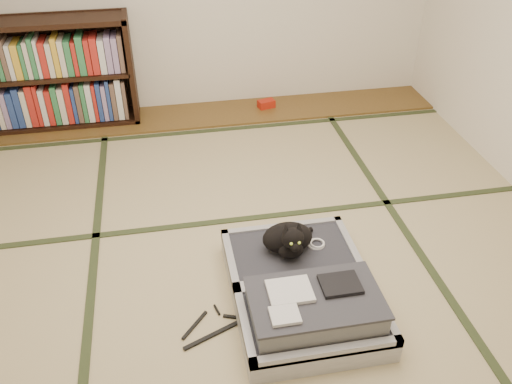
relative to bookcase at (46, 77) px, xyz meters
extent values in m
plane|color=tan|center=(1.43, -2.07, -0.45)|extent=(4.50, 4.50, 0.00)
cube|color=brown|center=(1.43, -0.07, -0.44)|extent=(4.00, 0.50, 0.02)
cube|color=#AD1E0D|center=(1.89, -0.04, -0.40)|extent=(0.17, 0.13, 0.07)
cube|color=#2D381E|center=(0.43, -2.07, -0.45)|extent=(0.05, 4.50, 0.01)
cube|color=#2D381E|center=(2.43, -2.07, -0.45)|extent=(0.05, 4.50, 0.01)
cube|color=#2D381E|center=(1.43, -1.67, -0.45)|extent=(4.00, 0.05, 0.01)
cube|color=#2D381E|center=(1.43, -0.37, -0.45)|extent=(4.00, 0.05, 0.01)
cube|color=black|center=(0.71, 0.00, 0.02)|extent=(0.04, 0.33, 0.94)
cube|color=black|center=(0.00, 0.00, -0.42)|extent=(1.46, 0.33, 0.04)
cube|color=black|center=(0.00, 0.00, 0.46)|extent=(1.46, 0.33, 0.04)
cube|color=black|center=(0.00, 0.00, 0.02)|extent=(1.40, 0.33, 0.03)
cube|color=black|center=(0.00, 0.16, 0.02)|extent=(1.46, 0.02, 0.94)
cube|color=gray|center=(0.00, -0.02, -0.20)|extent=(1.32, 0.23, 0.40)
cube|color=gray|center=(0.00, -0.02, 0.21)|extent=(1.32, 0.23, 0.36)
cube|color=#B1B0B6|center=(1.60, -2.71, -0.39)|extent=(0.76, 0.51, 0.13)
cube|color=#303139|center=(1.60, -2.71, -0.35)|extent=(0.68, 0.43, 0.10)
cube|color=#B1B0B6|center=(1.60, -2.95, -0.31)|extent=(0.76, 0.04, 0.05)
cube|color=#B1B0B6|center=(1.60, -2.48, -0.31)|extent=(0.76, 0.04, 0.05)
cube|color=#B1B0B6|center=(1.24, -2.71, -0.31)|extent=(0.04, 0.51, 0.05)
cube|color=#B1B0B6|center=(1.96, -2.71, -0.31)|extent=(0.04, 0.51, 0.05)
cube|color=#B1B0B6|center=(1.60, -2.21, -0.39)|extent=(0.76, 0.51, 0.13)
cube|color=#303139|center=(1.60, -2.21, -0.35)|extent=(0.68, 0.43, 0.10)
cube|color=#B1B0B6|center=(1.60, -2.44, -0.31)|extent=(0.76, 0.04, 0.05)
cube|color=#B1B0B6|center=(1.60, -1.97, -0.31)|extent=(0.76, 0.04, 0.05)
cube|color=#B1B0B6|center=(1.24, -2.21, -0.31)|extent=(0.04, 0.51, 0.05)
cube|color=#B1B0B6|center=(1.96, -2.21, -0.31)|extent=(0.04, 0.51, 0.05)
cylinder|color=black|center=(1.60, -2.46, -0.31)|extent=(0.68, 0.02, 0.02)
cube|color=gray|center=(1.60, -2.71, -0.26)|extent=(0.65, 0.40, 0.13)
cube|color=#38373F|center=(1.60, -2.71, -0.18)|extent=(0.67, 0.42, 0.02)
cube|color=silver|center=(1.48, -2.66, -0.16)|extent=(0.22, 0.18, 0.02)
cube|color=black|center=(1.74, -2.66, -0.16)|extent=(0.20, 0.16, 0.02)
cube|color=silver|center=(1.41, -2.82, -0.16)|extent=(0.14, 0.12, 0.02)
cube|color=white|center=(1.37, -2.96, -0.38)|extent=(0.06, 0.01, 0.04)
cube|color=white|center=(1.50, -2.96, -0.39)|extent=(0.05, 0.01, 0.04)
cube|color=orange|center=(1.85, -2.96, -0.38)|extent=(0.05, 0.01, 0.04)
cube|color=#197F33|center=(1.78, -2.96, -0.36)|extent=(0.04, 0.01, 0.03)
ellipsoid|color=black|center=(1.58, -2.19, -0.22)|extent=(0.29, 0.19, 0.18)
ellipsoid|color=black|center=(1.58, -2.28, -0.24)|extent=(0.15, 0.11, 0.11)
ellipsoid|color=black|center=(1.58, -2.31, -0.12)|extent=(0.13, 0.12, 0.12)
sphere|color=black|center=(1.58, -2.36, -0.14)|extent=(0.06, 0.06, 0.06)
cone|color=black|center=(1.54, -2.29, -0.06)|extent=(0.04, 0.05, 0.06)
cone|color=black|center=(1.61, -2.29, -0.06)|extent=(0.04, 0.05, 0.06)
sphere|color=#A5BF33|center=(1.55, -2.36, -0.12)|extent=(0.02, 0.02, 0.02)
sphere|color=#A5BF33|center=(1.60, -2.36, -0.12)|extent=(0.02, 0.02, 0.02)
cylinder|color=black|center=(1.68, -2.10, -0.28)|extent=(0.18, 0.11, 0.03)
torus|color=white|center=(1.76, -2.18, -0.30)|extent=(0.11, 0.11, 0.01)
torus|color=white|center=(1.76, -2.19, -0.29)|extent=(0.09, 0.09, 0.01)
cube|color=black|center=(1.12, -2.61, -0.44)|extent=(0.41, 0.19, 0.01)
cube|color=black|center=(0.99, -2.55, -0.44)|extent=(0.15, 0.18, 0.01)
cube|color=black|center=(1.25, -2.55, -0.44)|extent=(0.21, 0.09, 0.01)
cylinder|color=black|center=(1.12, -2.46, -0.44)|extent=(0.03, 0.08, 0.01)
camera|label=1|loc=(0.95, -4.55, 1.79)|focal=38.00mm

